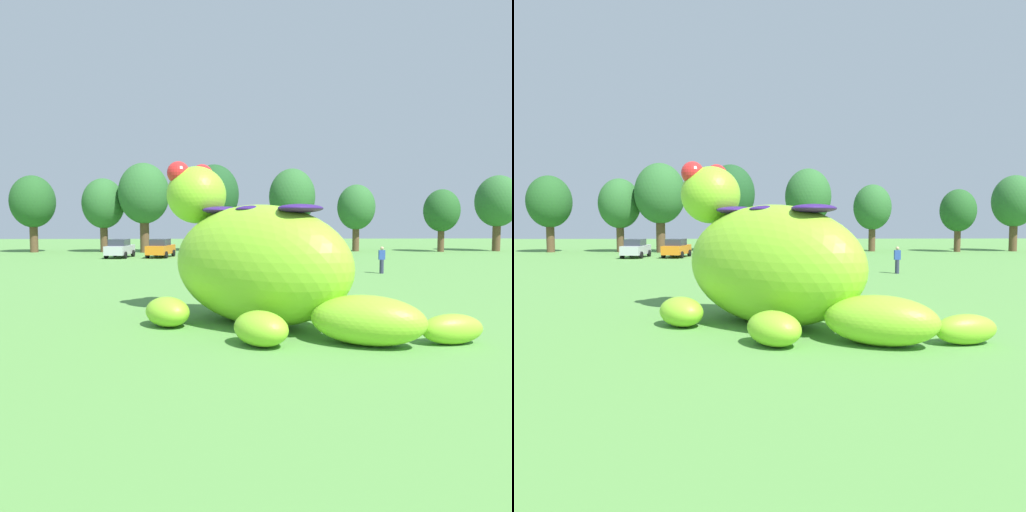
% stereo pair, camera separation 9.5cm
% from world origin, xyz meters
% --- Properties ---
extents(ground_plane, '(160.00, 160.00, 0.00)m').
position_xyz_m(ground_plane, '(0.00, 0.00, 0.00)').
color(ground_plane, '#568E42').
extents(giant_inflatable_creature, '(9.75, 7.74, 5.33)m').
position_xyz_m(giant_inflatable_creature, '(-1.35, -0.71, 1.95)').
color(giant_inflatable_creature, '#8CD12D').
rests_on(giant_inflatable_creature, ground).
extents(car_silver, '(2.11, 4.19, 1.72)m').
position_xyz_m(car_silver, '(-12.93, 28.44, 0.86)').
color(car_silver, '#B7BABF').
rests_on(car_silver, ground).
extents(car_orange, '(2.34, 4.29, 1.72)m').
position_xyz_m(car_orange, '(-9.25, 28.76, 0.86)').
color(car_orange, orange).
rests_on(car_orange, ground).
extents(car_white, '(2.53, 4.35, 1.72)m').
position_xyz_m(car_white, '(-5.23, 29.02, 0.86)').
color(car_white, white).
rests_on(car_white, ground).
extents(car_blue, '(2.32, 4.28, 1.72)m').
position_xyz_m(car_blue, '(-1.67, 28.26, 0.86)').
color(car_blue, '#2347B7').
rests_on(car_blue, ground).
extents(tree_far_left, '(4.68, 4.68, 8.31)m').
position_xyz_m(tree_far_left, '(-24.26, 36.87, 5.44)').
color(tree_far_left, brown).
rests_on(tree_far_left, ground).
extents(tree_left, '(4.52, 4.52, 8.03)m').
position_xyz_m(tree_left, '(-16.75, 37.03, 5.25)').
color(tree_left, brown).
rests_on(tree_left, ground).
extents(tree_mid_left, '(5.41, 5.41, 9.60)m').
position_xyz_m(tree_mid_left, '(-12.16, 36.14, 6.28)').
color(tree_mid_left, brown).
rests_on(tree_mid_left, ground).
extents(tree_centre_left, '(5.47, 5.47, 9.70)m').
position_xyz_m(tree_centre_left, '(-4.69, 38.14, 6.35)').
color(tree_centre_left, brown).
rests_on(tree_centre_left, ground).
extents(tree_centre, '(5.26, 5.26, 9.34)m').
position_xyz_m(tree_centre, '(4.08, 38.57, 6.11)').
color(tree_centre, brown).
rests_on(tree_centre, ground).
extents(tree_centre_right, '(4.22, 4.22, 7.49)m').
position_xyz_m(tree_centre_right, '(11.21, 37.57, 4.90)').
color(tree_centre_right, brown).
rests_on(tree_centre_right, ground).
extents(tree_mid_right, '(3.89, 3.89, 6.90)m').
position_xyz_m(tree_mid_right, '(20.42, 36.31, 4.51)').
color(tree_mid_right, brown).
rests_on(tree_mid_right, ground).
extents(tree_right, '(4.81, 4.81, 8.53)m').
position_xyz_m(tree_right, '(27.18, 37.20, 5.58)').
color(tree_right, brown).
rests_on(tree_right, ground).
extents(spectator_near_inflatable, '(0.38, 0.26, 1.71)m').
position_xyz_m(spectator_near_inflatable, '(-4.59, 21.32, 0.85)').
color(spectator_near_inflatable, black).
rests_on(spectator_near_inflatable, ground).
extents(spectator_mid_field, '(0.38, 0.26, 1.71)m').
position_xyz_m(spectator_mid_field, '(7.08, 14.10, 0.85)').
color(spectator_mid_field, '#2D334C').
rests_on(spectator_mid_field, ground).
extents(spectator_by_cars, '(0.38, 0.26, 1.71)m').
position_xyz_m(spectator_by_cars, '(-0.19, 19.15, 0.85)').
color(spectator_by_cars, '#726656').
rests_on(spectator_by_cars, ground).
extents(spectator_wandering, '(0.38, 0.26, 1.71)m').
position_xyz_m(spectator_wandering, '(-3.85, 9.56, 0.85)').
color(spectator_wandering, '#2D334C').
rests_on(spectator_wandering, ground).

